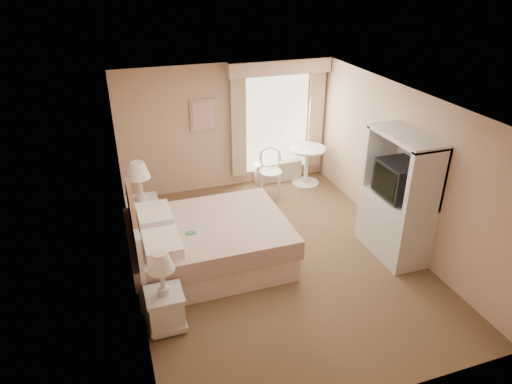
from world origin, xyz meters
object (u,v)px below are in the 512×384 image
object	(u,v)px
nightstand_near	(165,300)
round_table	(307,160)
nightstand_far	(143,207)
armoire	(397,206)
bed	(202,243)
cafe_chair	(270,168)

from	to	relation	value
nightstand_near	round_table	world-z (taller)	nightstand_near
nightstand_far	nightstand_near	bearing A→B (deg)	-90.00
nightstand_near	armoire	size ratio (longest dim) A/B	0.56
bed	nightstand_far	xyz separation A→B (m)	(-0.73, 1.24, 0.09)
nightstand_far	cafe_chair	world-z (taller)	nightstand_far
nightstand_near	cafe_chair	distance (m)	4.05
armoire	cafe_chair	bearing A→B (deg)	113.09
round_table	nightstand_far	bearing A→B (deg)	-165.67
round_table	armoire	size ratio (longest dim) A/B	0.40
nightstand_far	armoire	size ratio (longest dim) A/B	0.64
nightstand_near	cafe_chair	world-z (taller)	nightstand_near
nightstand_far	round_table	bearing A→B (deg)	14.33
armoire	nightstand_far	bearing A→B (deg)	153.10
armoire	nightstand_near	bearing A→B (deg)	-171.31
round_table	cafe_chair	distance (m)	0.85
bed	armoire	bearing A→B (deg)	-11.82
bed	round_table	bearing A→B (deg)	38.37
nightstand_near	armoire	xyz separation A→B (m)	(3.65, 0.56, 0.40)
cafe_chair	armoire	size ratio (longest dim) A/B	0.47
bed	cafe_chair	world-z (taller)	bed
nightstand_near	round_table	distance (m)	4.72
cafe_chair	nightstand_near	bearing A→B (deg)	-112.22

